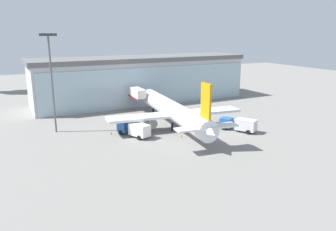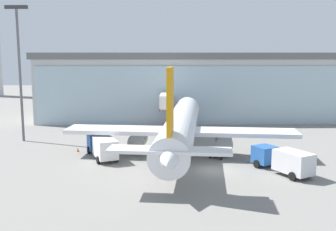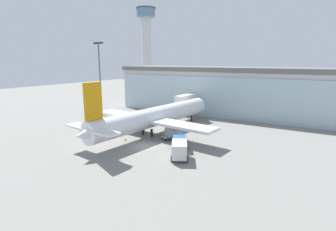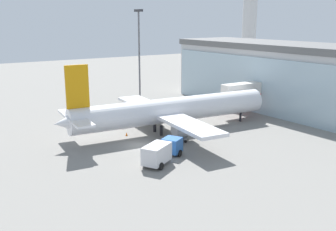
{
  "view_description": "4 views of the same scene",
  "coord_description": "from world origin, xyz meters",
  "px_view_note": "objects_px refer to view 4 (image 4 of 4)",
  "views": [
    {
      "loc": [
        -32.51,
        -52.52,
        19.43
      ],
      "look_at": [
        -5.25,
        6.56,
        2.92
      ],
      "focal_mm": 35.0,
      "sensor_mm": 36.0,
      "label": 1
    },
    {
      "loc": [
        -3.96,
        -41.46,
        12.46
      ],
      "look_at": [
        -5.18,
        7.14,
        4.95
      ],
      "focal_mm": 42.0,
      "sensor_mm": 36.0,
      "label": 2
    },
    {
      "loc": [
        27.32,
        -34.13,
        14.74
      ],
      "look_at": [
        -1.26,
        8.91,
        3.78
      ],
      "focal_mm": 28.0,
      "sensor_mm": 36.0,
      "label": 3
    },
    {
      "loc": [
        46.95,
        -24.83,
        17.57
      ],
      "look_at": [
        -2.52,
        6.31,
        3.02
      ],
      "focal_mm": 42.0,
      "sensor_mm": 36.0,
      "label": 4
    }
  ],
  "objects_px": {
    "safety_cone_nose": "(127,134)",
    "baggage_cart": "(178,138)",
    "catering_truck": "(129,113)",
    "apron_light_mast": "(139,48)",
    "safety_cone_wingtip": "(135,113)",
    "fuel_truck": "(162,151)",
    "airplane": "(169,111)",
    "jet_bridge": "(251,90)"
  },
  "relations": [
    {
      "from": "catering_truck",
      "to": "fuel_truck",
      "type": "xyz_separation_m",
      "value": [
        20.39,
        -5.68,
        0.0
      ]
    },
    {
      "from": "baggage_cart",
      "to": "airplane",
      "type": "bearing_deg",
      "value": -77.36
    },
    {
      "from": "apron_light_mast",
      "to": "airplane",
      "type": "relative_size",
      "value": 0.53
    },
    {
      "from": "baggage_cart",
      "to": "safety_cone_nose",
      "type": "bearing_deg",
      "value": -20.56
    },
    {
      "from": "fuel_truck",
      "to": "safety_cone_nose",
      "type": "xyz_separation_m",
      "value": [
        -12.56,
        1.28,
        -1.19
      ]
    },
    {
      "from": "jet_bridge",
      "to": "safety_cone_wingtip",
      "type": "distance_m",
      "value": 22.06
    },
    {
      "from": "fuel_truck",
      "to": "safety_cone_nose",
      "type": "height_order",
      "value": "fuel_truck"
    },
    {
      "from": "safety_cone_nose",
      "to": "baggage_cart",
      "type": "bearing_deg",
      "value": 37.97
    },
    {
      "from": "airplane",
      "to": "safety_cone_wingtip",
      "type": "xyz_separation_m",
      "value": [
        -13.38,
        0.77,
        -3.19
      ]
    },
    {
      "from": "apron_light_mast",
      "to": "catering_truck",
      "type": "xyz_separation_m",
      "value": [
        13.41,
        -9.36,
        -9.94
      ]
    },
    {
      "from": "safety_cone_wingtip",
      "to": "safety_cone_nose",
      "type": "bearing_deg",
      "value": -32.64
    },
    {
      "from": "airplane",
      "to": "safety_cone_wingtip",
      "type": "relative_size",
      "value": 66.53
    },
    {
      "from": "fuel_truck",
      "to": "safety_cone_nose",
      "type": "relative_size",
      "value": 13.44
    },
    {
      "from": "apron_light_mast",
      "to": "safety_cone_nose",
      "type": "relative_size",
      "value": 35.1
    },
    {
      "from": "catering_truck",
      "to": "fuel_truck",
      "type": "distance_m",
      "value": 21.17
    },
    {
      "from": "catering_truck",
      "to": "safety_cone_wingtip",
      "type": "distance_m",
      "value": 5.06
    },
    {
      "from": "airplane",
      "to": "fuel_truck",
      "type": "height_order",
      "value": "airplane"
    },
    {
      "from": "airplane",
      "to": "jet_bridge",
      "type": "bearing_deg",
      "value": 10.67
    },
    {
      "from": "airplane",
      "to": "catering_truck",
      "type": "xyz_separation_m",
      "value": [
        -9.54,
        -2.31,
        -2.0
      ]
    },
    {
      "from": "safety_cone_nose",
      "to": "apron_light_mast",
      "type": "bearing_deg",
      "value": 147.08
    },
    {
      "from": "airplane",
      "to": "apron_light_mast",
      "type": "bearing_deg",
      "value": 77.16
    },
    {
      "from": "airplane",
      "to": "safety_cone_wingtip",
      "type": "distance_m",
      "value": 13.77
    },
    {
      "from": "airplane",
      "to": "safety_cone_nose",
      "type": "bearing_deg",
      "value": 169.95
    },
    {
      "from": "jet_bridge",
      "to": "airplane",
      "type": "height_order",
      "value": "airplane"
    },
    {
      "from": "safety_cone_nose",
      "to": "jet_bridge",
      "type": "bearing_deg",
      "value": 91.03
    },
    {
      "from": "apron_light_mast",
      "to": "catering_truck",
      "type": "relative_size",
      "value": 2.56
    },
    {
      "from": "safety_cone_wingtip",
      "to": "apron_light_mast",
      "type": "bearing_deg",
      "value": 146.74
    },
    {
      "from": "fuel_truck",
      "to": "safety_cone_wingtip",
      "type": "bearing_deg",
      "value": 39.24
    },
    {
      "from": "apron_light_mast",
      "to": "safety_cone_wingtip",
      "type": "xyz_separation_m",
      "value": [
        9.57,
        -6.28,
        -11.14
      ]
    },
    {
      "from": "apron_light_mast",
      "to": "catering_truck",
      "type": "distance_m",
      "value": 19.14
    },
    {
      "from": "apron_light_mast",
      "to": "baggage_cart",
      "type": "xyz_separation_m",
      "value": [
        27.75,
        -8.68,
        -10.91
      ]
    },
    {
      "from": "catering_truck",
      "to": "baggage_cart",
      "type": "distance_m",
      "value": 14.38
    },
    {
      "from": "safety_cone_nose",
      "to": "safety_cone_wingtip",
      "type": "relative_size",
      "value": 1.0
    },
    {
      "from": "fuel_truck",
      "to": "baggage_cart",
      "type": "bearing_deg",
      "value": 12.74
    },
    {
      "from": "airplane",
      "to": "safety_cone_nose",
      "type": "xyz_separation_m",
      "value": [
        -1.71,
        -6.71,
        -3.19
      ]
    },
    {
      "from": "catering_truck",
      "to": "baggage_cart",
      "type": "relative_size",
      "value": 2.34
    },
    {
      "from": "fuel_truck",
      "to": "safety_cone_wingtip",
      "type": "xyz_separation_m",
      "value": [
        -24.23,
        8.76,
        -1.19
      ]
    },
    {
      "from": "fuel_truck",
      "to": "baggage_cart",
      "type": "distance_m",
      "value": 8.84
    },
    {
      "from": "apron_light_mast",
      "to": "baggage_cart",
      "type": "relative_size",
      "value": 5.99
    },
    {
      "from": "catering_truck",
      "to": "fuel_truck",
      "type": "bearing_deg",
      "value": -130.38
    },
    {
      "from": "safety_cone_wingtip",
      "to": "catering_truck",
      "type": "bearing_deg",
      "value": -38.68
    },
    {
      "from": "apron_light_mast",
      "to": "baggage_cart",
      "type": "distance_m",
      "value": 31.05
    }
  ]
}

